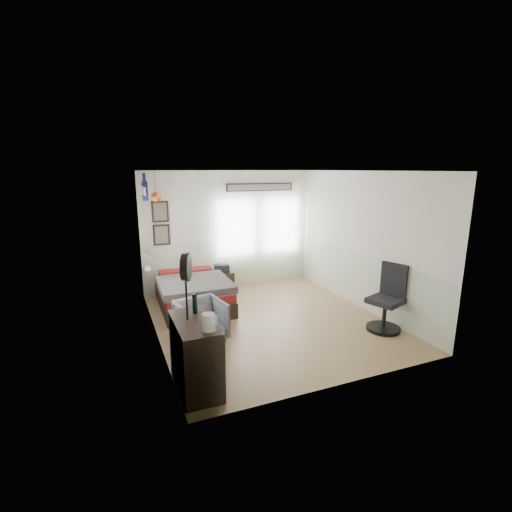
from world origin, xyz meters
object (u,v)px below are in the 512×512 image
object	(u,v)px
bed	(193,293)
dresser	(195,354)
task_chair	(387,303)
armchair	(201,321)
nightstand	(222,282)

from	to	relation	value
bed	dresser	distance (m)	2.88
bed	dresser	world-z (taller)	dresser
dresser	task_chair	xyz separation A→B (m)	(3.47, 0.48, 0.02)
dresser	armchair	size ratio (longest dim) A/B	1.37
dresser	task_chair	bearing A→B (deg)	7.81
armchair	nightstand	distance (m)	2.44
armchair	task_chair	size ratio (longest dim) A/B	0.63
armchair	task_chair	world-z (taller)	task_chair
task_chair	nightstand	bearing A→B (deg)	105.14
armchair	task_chair	distance (m)	3.19
nightstand	task_chair	world-z (taller)	task_chair
dresser	armchair	distance (m)	1.35
bed	nightstand	world-z (taller)	bed
bed	task_chair	distance (m)	3.70
task_chair	bed	bearing A→B (deg)	121.79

